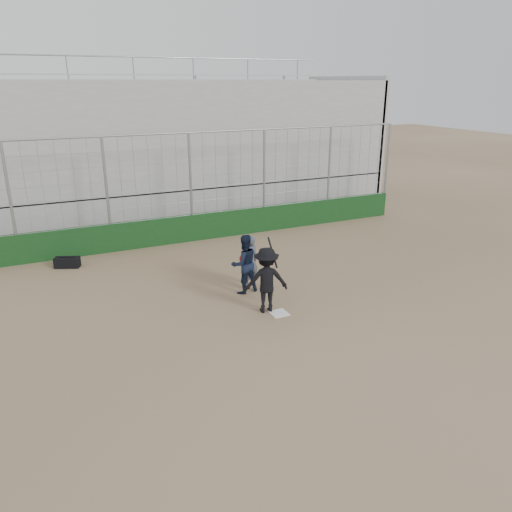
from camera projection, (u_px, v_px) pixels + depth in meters
name	position (u px, v px, depth m)	size (l,w,h in m)	color
ground	(279.00, 314.00, 13.00)	(90.00, 90.00, 0.00)	brown
home_plate	(279.00, 313.00, 12.99)	(0.44, 0.44, 0.02)	white
backstop	(192.00, 216.00, 18.65)	(18.10, 0.25, 4.04)	#103413
bleachers	(155.00, 147.00, 22.21)	(20.25, 6.70, 6.98)	#9A9A9A
batter_at_plate	(266.00, 280.00, 12.88)	(1.26, 0.93, 1.90)	black
catcher_crouched	(244.00, 273.00, 14.12)	(0.92, 0.76, 1.16)	black
umpire	(250.00, 264.00, 14.46)	(0.57, 0.38, 1.42)	#444A56
equipment_bag	(67.00, 262.00, 16.18)	(0.85, 0.61, 0.37)	black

